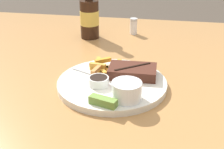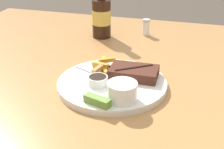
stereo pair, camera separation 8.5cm
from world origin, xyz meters
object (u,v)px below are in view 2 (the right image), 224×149
dipping_sauce_cup (98,80)px  salt_shaker (146,27)px  coleslaw_cup (122,90)px  beer_bottle (101,16)px  pickle_spear (96,101)px  steak_portion (134,72)px  dinner_plate (112,84)px  fork_utensil (91,72)px

dipping_sauce_cup → salt_shaker: bearing=85.2°
coleslaw_cup → beer_bottle: size_ratio=0.32×
beer_bottle → salt_shaker: bearing=22.7°
salt_shaker → pickle_spear: bearing=-91.3°
steak_portion → coleslaw_cup: size_ratio=1.81×
coleslaw_cup → beer_bottle: (-0.21, 0.47, 0.04)m
dinner_plate → fork_utensil: bearing=154.9°
beer_bottle → salt_shaker: beer_bottle is taller
coleslaw_cup → dipping_sauce_cup: 0.10m
dinner_plate → steak_portion: 0.07m
dinner_plate → coleslaw_cup: (0.05, -0.09, 0.04)m
steak_portion → pickle_spear: size_ratio=1.86×
pickle_spear → salt_shaker: bearing=88.7°
coleslaw_cup → pickle_spear: 0.07m
pickle_spear → fork_utensil: pickle_spear is taller
dipping_sauce_cup → pickle_spear: size_ratio=0.75×
dinner_plate → dipping_sauce_cup: size_ratio=5.57×
fork_utensil → salt_shaker: bearing=104.2°
steak_portion → coleslaw_cup: (0.00, -0.13, 0.01)m
pickle_spear → fork_utensil: 0.17m
dinner_plate → fork_utensil: (-0.07, 0.03, 0.01)m
steak_portion → beer_bottle: size_ratio=0.57×
beer_bottle → dinner_plate: bearing=-68.2°
dipping_sauce_cup → salt_shaker: size_ratio=0.83×
fork_utensil → beer_bottle: (-0.08, 0.35, 0.06)m
fork_utensil → beer_bottle: beer_bottle is taller
dinner_plate → dipping_sauce_cup: 0.05m
steak_portion → dipping_sauce_cup: (-0.08, -0.07, -0.00)m
dinner_plate → coleslaw_cup: bearing=-59.9°
beer_bottle → dipping_sauce_cup: bearing=-73.5°
dinner_plate → pickle_spear: bearing=-91.4°
coleslaw_cup → pickle_spear: bearing=-146.7°
dinner_plate → coleslaw_cup: coleslaw_cup is taller
pickle_spear → beer_bottle: (-0.15, 0.51, 0.06)m
dinner_plate → fork_utensil: size_ratio=2.39×
salt_shaker → coleslaw_cup: bearing=-85.5°
pickle_spear → coleslaw_cup: bearing=33.3°
fork_utensil → dipping_sauce_cup: bearing=-32.1°
coleslaw_cup → beer_bottle: beer_bottle is taller
dipping_sauce_cup → salt_shaker: 0.48m
coleslaw_cup → beer_bottle: bearing=113.5°
steak_portion → fork_utensil: 0.12m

